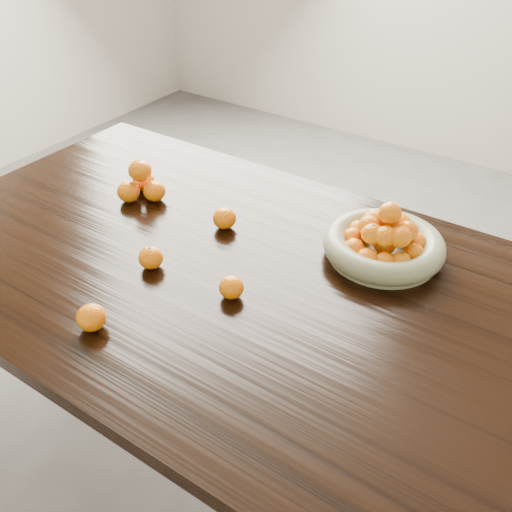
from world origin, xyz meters
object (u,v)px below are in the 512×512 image
Objects in this scene: dining_table at (276,315)px; fruit_bowl at (384,243)px; loose_orange_0 at (151,258)px; orange_pyramid at (142,183)px.

fruit_bowl is at bearing 58.43° from dining_table.
dining_table is 0.32m from fruit_bowl.
orange_pyramid is at bearing 136.70° from loose_orange_0.
fruit_bowl is 0.71m from orange_pyramid.
loose_orange_0 is (-0.29, -0.11, 0.12)m from dining_table.
loose_orange_0 is at bearing -141.21° from fruit_bowl.
fruit_bowl reaches higher than loose_orange_0.
dining_table is 33.42× the size of loose_orange_0.
fruit_bowl reaches higher than dining_table.
orange_pyramid is (-0.70, -0.11, 0.00)m from fruit_bowl.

